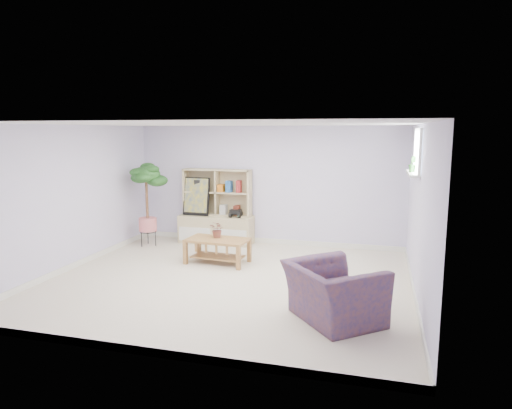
% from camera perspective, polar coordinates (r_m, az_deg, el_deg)
% --- Properties ---
extents(floor, '(5.50, 5.00, 0.01)m').
position_cam_1_polar(floor, '(7.19, -3.47, -9.48)').
color(floor, beige).
rests_on(floor, ground).
extents(ceiling, '(5.50, 5.00, 0.01)m').
position_cam_1_polar(ceiling, '(6.81, -3.67, 10.01)').
color(ceiling, white).
rests_on(ceiling, walls).
extents(walls, '(5.51, 5.01, 2.40)m').
position_cam_1_polar(walls, '(6.90, -3.56, 0.00)').
color(walls, silver).
rests_on(walls, floor).
extents(baseboard, '(5.50, 5.00, 0.10)m').
position_cam_1_polar(baseboard, '(7.18, -3.47, -9.10)').
color(baseboard, white).
rests_on(baseboard, floor).
extents(window, '(0.10, 0.98, 0.68)m').
position_cam_1_polar(window, '(7.08, 19.63, 6.23)').
color(window, silver).
rests_on(window, walls).
extents(window_sill, '(0.14, 1.00, 0.04)m').
position_cam_1_polar(window_sill, '(7.09, 19.01, 3.68)').
color(window_sill, white).
rests_on(window_sill, walls).
extents(storage_unit, '(1.53, 0.52, 1.53)m').
position_cam_1_polar(storage_unit, '(9.39, -5.03, -0.26)').
color(storage_unit, tan).
rests_on(storage_unit, floor).
extents(poster, '(0.58, 0.16, 0.79)m').
position_cam_1_polar(poster, '(9.47, -7.45, 1.02)').
color(poster, yellow).
rests_on(poster, storage_unit).
extents(toy_truck, '(0.34, 0.24, 0.18)m').
position_cam_1_polar(toy_truck, '(9.22, -2.55, -1.06)').
color(toy_truck, black).
rests_on(toy_truck, storage_unit).
extents(coffee_table, '(1.11, 0.66, 0.44)m').
position_cam_1_polar(coffee_table, '(8.07, -4.82, -5.80)').
color(coffee_table, brown).
rests_on(coffee_table, floor).
extents(table_plant, '(0.33, 0.31, 0.29)m').
position_cam_1_polar(table_plant, '(8.07, -4.83, -3.13)').
color(table_plant, '#2E6A2B').
rests_on(table_plant, coffee_table).
extents(floor_tree, '(0.63, 0.63, 1.67)m').
position_cam_1_polar(floor_tree, '(9.37, -13.46, -0.05)').
color(floor_tree, '#1E4518').
rests_on(floor_tree, floor).
extents(armchair, '(1.41, 1.43, 0.80)m').
position_cam_1_polar(armchair, '(5.72, 9.67, -10.36)').
color(armchair, navy).
rests_on(armchair, floor).
extents(sill_plant, '(0.15, 0.14, 0.24)m').
position_cam_1_polar(sill_plant, '(7.11, 19.05, 4.83)').
color(sill_plant, '#1E4518').
rests_on(sill_plant, window_sill).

